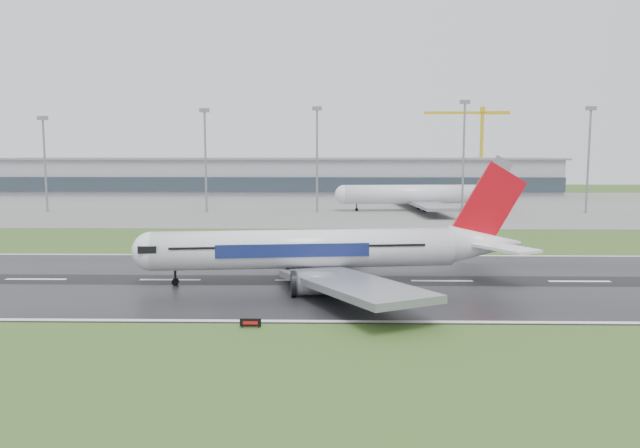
{
  "coord_description": "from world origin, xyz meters",
  "views": [
    {
      "loc": [
        23.82,
        -88.8,
        19.07
      ],
      "look_at": [
        21.91,
        12.0,
        7.0
      ],
      "focal_mm": 34.61,
      "sensor_mm": 36.0,
      "label": 1
    }
  ],
  "objects": [
    {
      "name": "ground",
      "position": [
        0.0,
        0.0,
        0.0
      ],
      "size": [
        520.0,
        520.0,
        0.0
      ],
      "primitive_type": "plane",
      "color": "#32531E",
      "rests_on": "ground"
    },
    {
      "name": "runway",
      "position": [
        0.0,
        0.0,
        0.05
      ],
      "size": [
        400.0,
        45.0,
        0.1
      ],
      "primitive_type": "cube",
      "color": "black",
      "rests_on": "ground"
    },
    {
      "name": "apron",
      "position": [
        0.0,
        125.0,
        0.04
      ],
      "size": [
        400.0,
        130.0,
        0.08
      ],
      "primitive_type": "cube",
      "color": "slate",
      "rests_on": "ground"
    },
    {
      "name": "terminal",
      "position": [
        0.0,
        185.0,
        7.5
      ],
      "size": [
        240.0,
        36.0,
        15.0
      ],
      "primitive_type": "cube",
      "color": "gray",
      "rests_on": "ground"
    },
    {
      "name": "main_airliner",
      "position": [
        23.9,
        -1.06,
        8.41
      ],
      "size": [
        62.16,
        59.81,
        16.61
      ],
      "primitive_type": null,
      "rotation": [
        0.0,
        0.0,
        0.12
      ],
      "color": "white",
      "rests_on": "runway"
    },
    {
      "name": "parked_airliner",
      "position": [
        51.91,
        105.87,
        8.49
      ],
      "size": [
        61.23,
        57.58,
        16.83
      ],
      "primitive_type": null,
      "rotation": [
        0.0,
        0.0,
        0.07
      ],
      "color": "silver",
      "rests_on": "apron"
    },
    {
      "name": "tower_crane",
      "position": [
        93.2,
        200.0,
        19.66
      ],
      "size": [
        39.43,
        2.83,
        39.31
      ],
      "primitive_type": null,
      "rotation": [
        0.0,
        0.0,
        0.02
      ],
      "color": "gold",
      "rests_on": "ground"
    },
    {
      "name": "runway_sign",
      "position": [
        15.08,
        -24.21,
        0.52
      ],
      "size": [
        2.31,
        0.65,
        1.04
      ],
      "primitive_type": null,
      "rotation": [
        0.0,
        0.0,
        0.17
      ],
      "color": "black",
      "rests_on": "ground"
    },
    {
      "name": "floodmast_1",
      "position": [
        -64.53,
        100.0,
        14.14
      ],
      "size": [
        0.64,
        0.64,
        28.28
      ],
      "primitive_type": "cylinder",
      "color": "gray",
      "rests_on": "ground"
    },
    {
      "name": "floodmast_2",
      "position": [
        -14.84,
        100.0,
        15.28
      ],
      "size": [
        0.64,
        0.64,
        30.56
      ],
      "primitive_type": "cylinder",
      "color": "gray",
      "rests_on": "ground"
    },
    {
      "name": "floodmast_3",
      "position": [
        19.33,
        100.0,
        15.53
      ],
      "size": [
        0.64,
        0.64,
        31.07
      ],
      "primitive_type": "cylinder",
      "color": "gray",
      "rests_on": "ground"
    },
    {
      "name": "floodmast_4",
      "position": [
        63.83,
        100.0,
        16.47
      ],
      "size": [
        0.64,
        0.64,
        32.93
      ],
      "primitive_type": "cylinder",
      "color": "gray",
      "rests_on": "ground"
    },
    {
      "name": "floodmast_5",
      "position": [
        101.54,
        100.0,
        15.5
      ],
      "size": [
        0.64,
        0.64,
        31.0
      ],
      "primitive_type": "cylinder",
      "color": "gray",
      "rests_on": "ground"
    }
  ]
}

